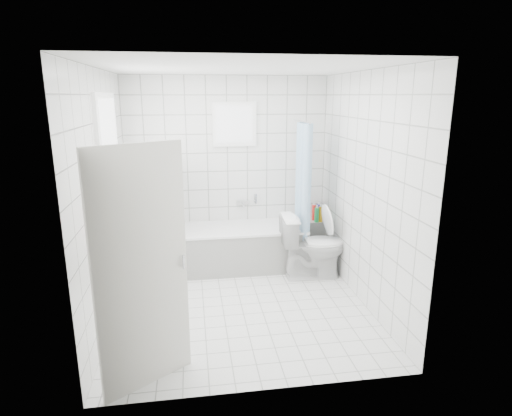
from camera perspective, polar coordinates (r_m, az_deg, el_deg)
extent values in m
plane|color=white|center=(5.05, -2.00, -12.71)|extent=(3.00, 3.00, 0.00)
plane|color=white|center=(4.49, -2.31, 18.19)|extent=(3.00, 3.00, 0.00)
cube|color=white|center=(6.06, -3.79, 4.94)|extent=(2.80, 0.02, 2.60)
cube|color=white|center=(3.17, 1.01, -4.22)|extent=(2.80, 0.02, 2.60)
cube|color=white|center=(4.66, -19.51, 1.12)|extent=(0.02, 3.00, 2.60)
cube|color=white|center=(4.96, 14.17, 2.30)|extent=(0.02, 3.00, 2.60)
cube|color=white|center=(4.88, -18.67, 5.38)|extent=(0.01, 0.90, 1.40)
cube|color=white|center=(5.95, -2.88, 11.08)|extent=(0.50, 0.01, 0.50)
cube|color=white|center=(5.04, -17.48, -2.91)|extent=(0.18, 1.02, 0.08)
cube|color=silver|center=(3.49, -14.94, -8.18)|extent=(0.68, 0.48, 2.00)
cube|color=white|center=(5.98, -2.31, -5.36)|extent=(1.79, 0.75, 0.55)
cube|color=white|center=(5.88, -2.34, -2.71)|extent=(1.81, 0.77, 0.03)
cube|color=white|center=(5.76, -11.94, -1.49)|extent=(0.15, 0.85, 1.50)
cube|color=white|center=(6.44, 8.02, -3.99)|extent=(0.40, 0.24, 0.55)
imported|color=white|center=(5.66, 7.62, -5.03)|extent=(0.85, 0.49, 0.85)
cylinder|color=silver|center=(5.75, 6.11, 11.38)|extent=(0.02, 0.80, 0.02)
cube|color=silver|center=(6.14, -1.79, 0.80)|extent=(0.18, 0.06, 0.06)
imported|color=pink|center=(5.24, -17.09, -0.62)|extent=(0.13, 0.13, 0.20)
imported|color=#34EDEA|center=(4.84, -17.77, -1.93)|extent=(0.12, 0.13, 0.20)
imported|color=#EC5C8A|center=(4.63, -18.21, -1.83)|extent=(0.16, 0.16, 0.33)
cylinder|color=#2416B4|center=(6.35, 8.35, -0.56)|extent=(0.06, 0.06, 0.24)
cylinder|color=green|center=(6.25, 8.09, -0.92)|extent=(0.06, 0.06, 0.21)
cylinder|color=red|center=(6.35, 7.75, -0.58)|extent=(0.06, 0.06, 0.23)
cylinder|color=gold|center=(6.28, 8.61, -0.82)|extent=(0.06, 0.06, 0.23)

